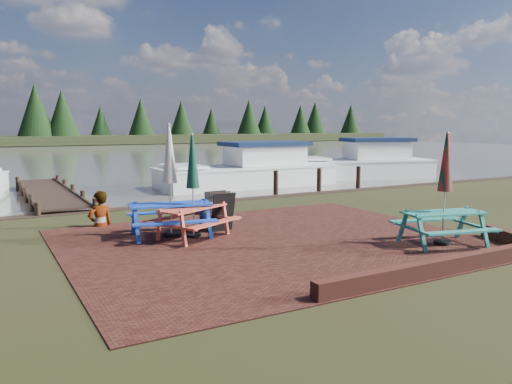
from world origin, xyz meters
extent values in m
plane|color=black|center=(0.00, 0.00, 0.00)|extent=(120.00, 120.00, 0.00)
cube|color=black|center=(0.00, 1.00, 0.01)|extent=(9.00, 7.50, 0.02)
cube|color=#4C1E16|center=(1.50, -2.60, 0.15)|extent=(6.00, 0.22, 0.30)
cube|color=#4C1E16|center=(4.30, -1.80, 0.15)|extent=(0.82, 1.77, 0.30)
cube|color=#48453E|center=(0.00, 37.00, 0.00)|extent=(120.00, 60.00, 0.02)
cube|color=black|center=(0.00, 66.00, 0.50)|extent=(120.00, 10.00, 1.20)
cube|color=#288275|center=(3.00, -1.08, 0.72)|extent=(1.86, 1.07, 0.04)
cube|color=#288275|center=(2.84, -1.73, 0.44)|extent=(1.76, 0.64, 0.04)
cube|color=#288275|center=(3.15, -0.44, 0.44)|extent=(1.76, 0.64, 0.04)
cube|color=#288275|center=(2.26, -0.90, 0.36)|extent=(0.43, 1.49, 0.72)
cube|color=#288275|center=(3.73, -1.26, 0.36)|extent=(0.43, 1.49, 0.72)
cylinder|color=black|center=(3.00, -1.08, 0.05)|extent=(0.35, 0.35, 0.10)
cylinder|color=#B2B2B7|center=(3.00, -1.08, 1.22)|extent=(0.04, 0.04, 2.43)
cone|color=red|center=(3.00, -1.08, 1.80)|extent=(0.31, 0.31, 1.22)
cube|color=#C14631|center=(-1.45, 2.21, 0.71)|extent=(1.83, 1.37, 0.04)
cube|color=#C14631|center=(-1.16, 1.64, 0.43)|extent=(1.63, 0.98, 0.04)
cube|color=#C14631|center=(-1.74, 2.79, 0.43)|extent=(1.63, 0.98, 0.04)
cube|color=#C14631|center=(-2.11, 1.88, 0.35)|extent=(0.74, 1.36, 0.71)
cube|color=#C14631|center=(-0.79, 2.55, 0.35)|extent=(0.74, 1.36, 0.71)
cylinder|color=black|center=(-1.45, 2.21, 0.05)|extent=(0.34, 0.34, 0.10)
cylinder|color=#B2B2B7|center=(-1.45, 2.21, 1.19)|extent=(0.03, 0.03, 2.38)
cone|color=#0F3727|center=(-1.45, 2.21, 1.76)|extent=(0.30, 0.30, 1.19)
cube|color=#1840B9|center=(-1.87, 2.57, 0.77)|extent=(1.97, 1.06, 0.04)
cube|color=#1840B9|center=(-2.00, 1.87, 0.47)|extent=(1.89, 0.59, 0.04)
cube|color=#1840B9|center=(-1.74, 3.26, 0.47)|extent=(1.89, 0.59, 0.04)
cube|color=#1840B9|center=(-2.67, 2.72, 0.38)|extent=(0.38, 1.61, 0.77)
cube|color=#1840B9|center=(-1.07, 2.42, 0.38)|extent=(0.38, 1.61, 0.77)
cylinder|color=black|center=(-1.87, 2.57, 0.05)|extent=(0.37, 0.37, 0.10)
cylinder|color=#B2B2B7|center=(-1.87, 2.57, 1.30)|extent=(0.04, 0.04, 2.60)
cone|color=beige|center=(-1.87, 2.57, 1.92)|extent=(0.33, 0.33, 1.30)
cube|color=black|center=(-0.60, 2.43, 0.49)|extent=(0.62, 0.29, 0.97)
cube|color=black|center=(-0.60, 2.75, 0.49)|extent=(0.62, 0.29, 0.97)
cube|color=black|center=(-0.60, 2.59, 0.96)|extent=(0.60, 0.09, 0.03)
cube|color=black|center=(-3.50, 11.50, 0.12)|extent=(1.60, 9.00, 0.06)
cube|color=black|center=(-4.25, 11.50, 0.17)|extent=(0.08, 9.00, 0.08)
cube|color=black|center=(-2.75, 11.50, 0.17)|extent=(0.08, 9.00, 0.08)
cylinder|color=black|center=(-4.30, 7.00, -0.10)|extent=(0.16, 0.16, 1.00)
cylinder|color=black|center=(-2.70, 7.00, -0.10)|extent=(0.16, 0.16, 1.00)
cube|color=white|center=(4.93, 11.57, 0.15)|extent=(8.02, 2.79, 1.07)
cube|color=white|center=(4.93, 11.57, 0.71)|extent=(8.18, 2.84, 0.09)
cube|color=white|center=(5.89, 11.57, 1.22)|extent=(3.37, 2.00, 0.91)
cube|color=#101C3E|center=(5.89, 11.57, 1.73)|extent=(3.85, 2.23, 0.19)
cube|color=white|center=(1.88, 11.56, 0.85)|extent=(1.45, 2.36, 0.11)
cube|color=white|center=(11.89, 11.79, 0.17)|extent=(7.69, 4.37, 1.12)
cube|color=white|center=(11.89, 11.79, 0.75)|extent=(7.84, 4.46, 0.09)
cube|color=white|center=(12.73, 11.57, 1.28)|extent=(3.43, 2.58, 0.95)
cube|color=#101C3E|center=(12.73, 11.57, 1.82)|extent=(3.90, 2.89, 0.20)
cube|color=white|center=(9.22, 12.51, 0.89)|extent=(1.83, 2.45, 0.11)
imported|color=gray|center=(-3.06, 4.58, 0.91)|extent=(0.75, 0.59, 1.83)
camera|label=1|loc=(-5.69, -8.36, 2.60)|focal=35.00mm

